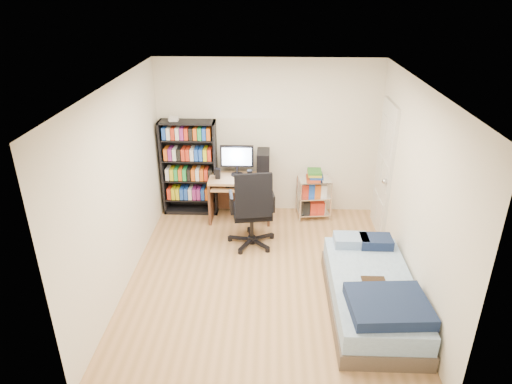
{
  "coord_description": "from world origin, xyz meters",
  "views": [
    {
      "loc": [
        0.07,
        -4.94,
        3.53
      ],
      "look_at": [
        -0.13,
        0.4,
        1.04
      ],
      "focal_mm": 32.0,
      "sensor_mm": 36.0,
      "label": 1
    }
  ],
  "objects_px": {
    "office_chair": "(252,222)",
    "bed": "(372,294)",
    "computer_desk": "(246,180)",
    "media_shelf": "(189,167)"
  },
  "relations": [
    {
      "from": "media_shelf",
      "to": "office_chair",
      "type": "relative_size",
      "value": 1.36
    },
    {
      "from": "media_shelf",
      "to": "bed",
      "type": "bearing_deg",
      "value": -44.32
    },
    {
      "from": "office_chair",
      "to": "bed",
      "type": "distance_m",
      "value": 2.04
    },
    {
      "from": "media_shelf",
      "to": "office_chair",
      "type": "height_order",
      "value": "media_shelf"
    },
    {
      "from": "media_shelf",
      "to": "bed",
      "type": "xyz_separation_m",
      "value": [
        2.51,
        -2.45,
        -0.56
      ]
    },
    {
      "from": "computer_desk",
      "to": "bed",
      "type": "xyz_separation_m",
      "value": [
        1.59,
        -2.28,
        -0.41
      ]
    },
    {
      "from": "bed",
      "to": "media_shelf",
      "type": "bearing_deg",
      "value": 135.68
    },
    {
      "from": "computer_desk",
      "to": "bed",
      "type": "distance_m",
      "value": 2.81
    },
    {
      "from": "office_chair",
      "to": "bed",
      "type": "xyz_separation_m",
      "value": [
        1.45,
        -1.42,
        -0.14
      ]
    },
    {
      "from": "office_chair",
      "to": "bed",
      "type": "height_order",
      "value": "office_chair"
    }
  ]
}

